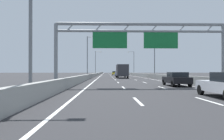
{
  "coord_description": "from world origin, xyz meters",
  "views": [
    {
      "loc": [
        -3.4,
        1.62,
        1.52
      ],
      "look_at": [
        -1.3,
        79.35,
        1.97
      ],
      "focal_mm": 34.59,
      "sensor_mm": 36.0,
      "label": 1
    }
  ],
  "objects": [
    {
      "name": "lane_dash_right_4",
      "position": [
        1.8,
        39.5,
        0.01
      ],
      "size": [
        0.16,
        3.0,
        0.01
      ],
      "primitive_type": "cube",
      "color": "white",
      "rests_on": "ground_plane"
    },
    {
      "name": "lane_dash_right_7",
      "position": [
        1.8,
        66.5,
        0.01
      ],
      "size": [
        0.16,
        3.0,
        0.01
      ],
      "primitive_type": "cube",
      "color": "white",
      "rests_on": "ground_plane"
    },
    {
      "name": "lane_dash_right_8",
      "position": [
        1.8,
        75.5,
        0.01
      ],
      "size": [
        0.16,
        3.0,
        0.01
      ],
      "primitive_type": "cube",
      "color": "white",
      "rests_on": "ground_plane"
    },
    {
      "name": "lane_dash_left_15",
      "position": [
        -1.8,
        138.5,
        0.01
      ],
      "size": [
        0.16,
        3.0,
        0.01
      ],
      "primitive_type": "cube",
      "color": "white",
      "rests_on": "ground_plane"
    },
    {
      "name": "streetlamp_left_far",
      "position": [
        -7.47,
        87.63,
        5.4
      ],
      "size": [
        2.58,
        0.28,
        9.5
      ],
      "color": "slate",
      "rests_on": "ground_plane"
    },
    {
      "name": "streetlamp_left_mid",
      "position": [
        -7.47,
        50.79,
        5.4
      ],
      "size": [
        2.58,
        0.28,
        9.5
      ],
      "color": "slate",
      "rests_on": "ground_plane"
    },
    {
      "name": "ground_plane",
      "position": [
        0.0,
        100.0,
        0.0
      ],
      "size": [
        260.0,
        260.0,
        0.0
      ],
      "primitive_type": "plane",
      "color": "#2D2D30"
    },
    {
      "name": "lane_dash_left_17",
      "position": [
        -1.8,
        156.5,
        0.01
      ],
      "size": [
        0.16,
        3.0,
        0.01
      ],
      "primitive_type": "cube",
      "color": "white",
      "rests_on": "ground_plane"
    },
    {
      "name": "lane_dash_right_5",
      "position": [
        1.8,
        48.5,
        0.01
      ],
      "size": [
        0.16,
        3.0,
        0.01
      ],
      "primitive_type": "cube",
      "color": "white",
      "rests_on": "ground_plane"
    },
    {
      "name": "lane_dash_left_12",
      "position": [
        -1.8,
        111.5,
        0.01
      ],
      "size": [
        0.16,
        3.0,
        0.01
      ],
      "primitive_type": "cube",
      "color": "white",
      "rests_on": "ground_plane"
    },
    {
      "name": "lane_dash_left_11",
      "position": [
        -1.8,
        102.5,
        0.01
      ],
      "size": [
        0.16,
        3.0,
        0.01
      ],
      "primitive_type": "cube",
      "color": "white",
      "rests_on": "ground_plane"
    },
    {
      "name": "blue_car",
      "position": [
        0.2,
        66.88,
        0.73
      ],
      "size": [
        1.81,
        4.43,
        1.41
      ],
      "color": "#2347AD",
      "rests_on": "ground_plane"
    },
    {
      "name": "sign_gantry",
      "position": [
        -0.11,
        22.88,
        4.84
      ],
      "size": [
        17.04,
        0.36,
        6.36
      ],
      "color": "gray",
      "rests_on": "ground_plane"
    },
    {
      "name": "lane_dash_right_12",
      "position": [
        1.8,
        111.5,
        0.01
      ],
      "size": [
        0.16,
        3.0,
        0.01
      ],
      "primitive_type": "cube",
      "color": "white",
      "rests_on": "ground_plane"
    },
    {
      "name": "lane_dash_right_13",
      "position": [
        1.8,
        120.5,
        0.01
      ],
      "size": [
        0.16,
        3.0,
        0.01
      ],
      "primitive_type": "cube",
      "color": "white",
      "rests_on": "ground_plane"
    },
    {
      "name": "streetlamp_right_far",
      "position": [
        7.47,
        87.63,
        5.4
      ],
      "size": [
        2.58,
        0.28,
        9.5
      ],
      "color": "slate",
      "rests_on": "ground_plane"
    },
    {
      "name": "lane_dash_left_2",
      "position": [
        -1.8,
        21.5,
        0.01
      ],
      "size": [
        0.16,
        3.0,
        0.01
      ],
      "primitive_type": "cube",
      "color": "white",
      "rests_on": "ground_plane"
    },
    {
      "name": "lane_dash_right_9",
      "position": [
        1.8,
        84.5,
        0.01
      ],
      "size": [
        0.16,
        3.0,
        0.01
      ],
      "primitive_type": "cube",
      "color": "white",
      "rests_on": "ground_plane"
    },
    {
      "name": "lane_dash_left_8",
      "position": [
        -1.8,
        75.5,
        0.01
      ],
      "size": [
        0.16,
        3.0,
        0.01
      ],
      "primitive_type": "cube",
      "color": "white",
      "rests_on": "ground_plane"
    },
    {
      "name": "lane_dash_left_3",
      "position": [
        -1.8,
        30.5,
        0.01
      ],
      "size": [
        0.16,
        3.0,
        0.01
      ],
      "primitive_type": "cube",
      "color": "white",
      "rests_on": "ground_plane"
    },
    {
      "name": "silver_car",
      "position": [
        3.54,
        87.36,
        0.77
      ],
      "size": [
        1.84,
        4.36,
        1.52
      ],
      "color": "#A8ADB2",
      "rests_on": "ground_plane"
    },
    {
      "name": "lane_dash_right_6",
      "position": [
        1.8,
        57.5,
        0.01
      ],
      "size": [
        0.16,
        3.0,
        0.01
      ],
      "primitive_type": "cube",
      "color": "white",
      "rests_on": "ground_plane"
    },
    {
      "name": "streetlamp_left_near",
      "position": [
        -7.47,
        13.95,
        5.4
      ],
      "size": [
        2.58,
        0.28,
        9.5
      ],
      "color": "slate",
      "rests_on": "ground_plane"
    },
    {
      "name": "barrier_left",
      "position": [
        -6.9,
        110.0,
        0.47
      ],
      "size": [
        0.45,
        220.0,
        0.95
      ],
      "color": "#9E9E99",
      "rests_on": "ground_plane"
    },
    {
      "name": "lane_dash_left_5",
      "position": [
        -1.8,
        48.5,
        0.01
      ],
      "size": [
        0.16,
        3.0,
        0.01
      ],
      "primitive_type": "cube",
      "color": "white",
      "rests_on": "ground_plane"
    },
    {
      "name": "lane_dash_right_16",
      "position": [
        1.8,
        147.5,
        0.01
      ],
      "size": [
        0.16,
        3.0,
        0.01
      ],
      "primitive_type": "cube",
      "color": "white",
      "rests_on": "ground_plane"
    },
    {
      "name": "lane_dash_right_3",
      "position": [
        1.8,
        30.5,
        0.01
      ],
      "size": [
        0.16,
        3.0,
        0.01
      ],
      "primitive_type": "cube",
      "color": "white",
      "rests_on": "ground_plane"
    },
    {
      "name": "lane_dash_right_1",
      "position": [
        1.8,
        12.5,
        0.01
      ],
      "size": [
        0.16,
        3.0,
        0.01
      ],
      "primitive_type": "cube",
      "color": "white",
      "rests_on": "ground_plane"
    },
    {
      "name": "box_truck",
      "position": [
        0.13,
        50.24,
        1.66
      ],
      "size": [
        2.39,
        8.62,
        2.99
      ],
      "color": "silver",
      "rests_on": "ground_plane"
    },
    {
      "name": "orange_car",
      "position": [
        3.45,
        106.0,
        0.75
      ],
      "size": [
        1.85,
        4.55,
        1.46
      ],
      "color": "orange",
      "rests_on": "ground_plane"
    },
    {
      "name": "lane_dash_left_1",
      "position": [
        -1.8,
        12.5,
        0.01
      ],
      "size": [
        0.16,
        3.0,
        0.01
      ],
      "primitive_type": "cube",
      "color": "white",
      "rests_on": "ground_plane"
    },
    {
      "name": "lane_dash_right_2",
      "position": [
        1.8,
        21.5,
        0.01
      ],
      "size": [
        0.16,
        3.0,
        0.01
      ],
      "primitive_type": "cube",
      "color": "white",
      "rests_on": "ground_plane"
    },
    {
      "name": "lane_dash_left_14",
      "position": [
        -1.8,
        129.5,
        0.01
      ],
      "size": [
        0.16,
        3.0,
        0.01
      ],
      "primitive_type": "cube",
      "color": "white",
      "rests_on": "ground_plane"
    },
    {
      "name": "yellow_car",
      "position": [
        -0.21,
        86.51,
        0.78
      ],
      "size": [
        1.73,
        4.43,
        1.54
      ],
      "color": "yellow",
      "rests_on": "ground_plane"
    },
    {
      "name": "edge_line_right",
      "position": [
        5.25,
        88.0,
        0.01
      ],
      "size": [
        0.16,
        176.0,
        0.01
      ],
      "primitive_type": "cube",
      "color": "white",
      "rests_on": "ground_plane"
    },
    {
      "name": "edge_line_left",
      "position": [
        -5.25,
        88.0,
        0.01
      ],
      "size": [
        0.16,
        176.0,
        0.01
      ],
      "primitive_type": "cube",
      "color": "white",
      "rests_on": "ground_plane"
    },
    {
      "name": "lane_dash_left_6",
      "position": [
        -1.8,
        57.5,
        0.01
      ],
      "size": [
        0.16,
        3.0,
        0.01
      ],
      "primitive_type": "cube",
      "color": "white",
      "rests_on": "ground_plane"
    },
    {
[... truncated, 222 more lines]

